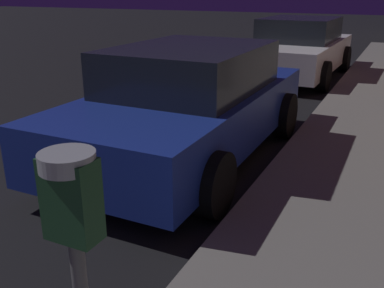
{
  "coord_description": "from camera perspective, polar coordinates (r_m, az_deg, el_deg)",
  "views": [
    {
      "loc": [
        5.25,
        -0.27,
        2.1
      ],
      "look_at": [
        4.01,
        2.28,
        1.08
      ],
      "focal_mm": 40.67,
      "sensor_mm": 36.0,
      "label": 1
    }
  ],
  "objects": [
    {
      "name": "car_blue",
      "position": [
        5.58,
        -0.39,
        5.39
      ],
      "size": [
        2.1,
        4.29,
        1.43
      ],
      "color": "navy",
      "rests_on": "ground"
    },
    {
      "name": "parking_meter",
      "position": [
        1.63,
        -14.96,
        -12.81
      ],
      "size": [
        0.19,
        0.19,
        1.45
      ],
      "color": "#59595B",
      "rests_on": "sidewalk"
    },
    {
      "name": "car_white",
      "position": [
        11.23,
        13.72,
        12.09
      ],
      "size": [
        2.17,
        4.48,
        1.43
      ],
      "color": "silver",
      "rests_on": "ground"
    }
  ]
}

